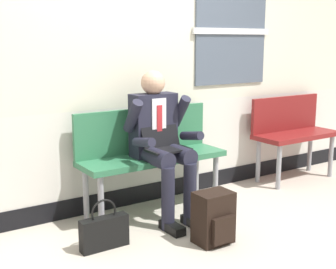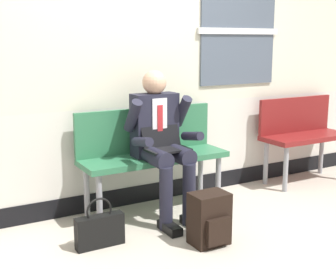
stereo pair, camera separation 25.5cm
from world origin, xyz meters
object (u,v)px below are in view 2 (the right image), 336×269
at_px(backpack, 210,219).
at_px(handbag, 100,230).
at_px(bench_empty, 302,131).
at_px(person_seated, 162,140).
at_px(bench_with_person, 151,149).

bearing_deg(backpack, handbag, 153.61).
height_order(bench_empty, backpack, bench_empty).
bearing_deg(handbag, person_seated, 23.54).
relative_size(bench_with_person, bench_empty, 1.34).
xyz_separation_m(bench_empty, person_seated, (-1.86, -0.20, 0.14)).
bearing_deg(bench_empty, handbag, -168.89).
bearing_deg(handbag, bench_empty, 11.11).
height_order(bench_with_person, handbag, bench_with_person).
relative_size(person_seated, backpack, 3.17).
distance_m(bench_empty, handbag, 2.64).
height_order(bench_with_person, backpack, bench_with_person).
xyz_separation_m(bench_empty, handbag, (-2.56, -0.50, -0.42)).
distance_m(bench_with_person, backpack, 0.95).
bearing_deg(backpack, person_seated, 93.62).
height_order(bench_empty, handbag, bench_empty).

